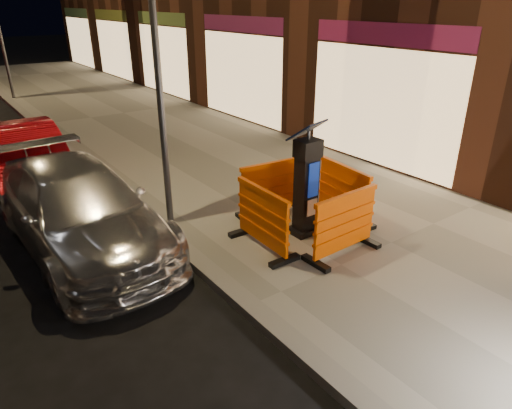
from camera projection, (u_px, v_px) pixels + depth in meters
ground_plane at (252, 313)px, 6.40m from camera, size 120.00×120.00×0.00m
sidewalk at (391, 246)px, 7.99m from camera, size 6.00×60.00×0.15m
kerb at (252, 309)px, 6.37m from camera, size 0.30×60.00×0.15m
parking_kiosk at (306, 183)px, 7.91m from camera, size 0.65×0.65×1.95m
barrier_front at (345, 224)px, 7.39m from camera, size 1.41×0.61×1.09m
barrier_back at (272, 189)px, 8.79m from camera, size 1.45×0.73×1.09m
barrier_kerbside at (263, 219)px, 7.58m from camera, size 0.61×1.41×1.09m
barrier_bldgside at (343, 193)px, 8.60m from camera, size 0.70×1.44×1.09m
car_silver at (86, 246)px, 8.16m from camera, size 2.22×5.06×1.45m
car_red at (31, 191)px, 10.51m from camera, size 1.62×4.53×1.49m
street_lamp_mid at (157, 58)px, 7.45m from camera, size 0.12×0.12×6.00m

